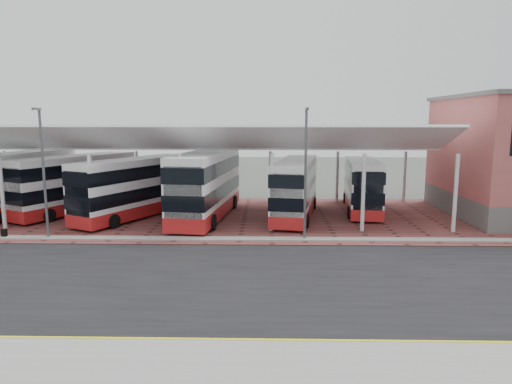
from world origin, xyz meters
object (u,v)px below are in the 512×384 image
Objects in this scene: bus_1 at (75,184)px; bus_2 at (135,188)px; bus_5 at (362,185)px; bus_3 at (207,185)px; bus_4 at (295,189)px; bus_0 at (21,183)px.

bus_1 is 1.01× the size of bus_2.
bus_2 is 17.90m from bus_5.
bus_1 reaches higher than bus_2.
bus_2 is at bearing -173.75° from bus_3.
bus_2 is 5.45m from bus_3.
bus_2 is 1.04× the size of bus_5.
bus_2 is at bearing -167.95° from bus_4.
bus_4 is at bearing 10.89° from bus_3.
bus_0 is 4.35m from bus_1.
bus_1 is at bearing -174.44° from bus_4.
bus_1 is 5.56m from bus_2.
bus_0 is at bearing -170.79° from bus_5.
bus_4 is 6.08m from bus_5.
bus_0 is 15.17m from bus_3.
bus_1 is at bearing -170.39° from bus_5.
bus_3 is 1.14× the size of bus_4.
bus_0 is at bearing 179.96° from bus_3.
bus_0 is at bearing -163.63° from bus_2.
bus_0 reaches higher than bus_1.
bus_0 reaches higher than bus_5.
bus_3 reaches higher than bus_5.
bus_0 reaches higher than bus_4.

